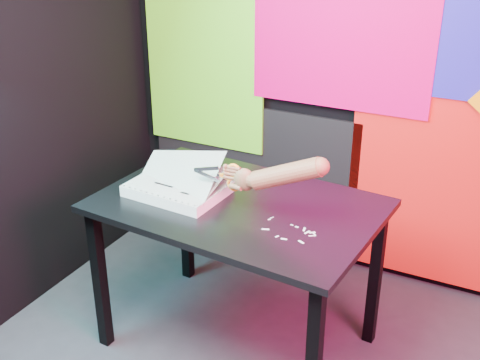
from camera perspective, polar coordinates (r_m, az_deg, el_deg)
The scene contains 7 objects.
room at distance 1.72m, azimuth 2.37°, elevation 5.18°, with size 3.01×3.01×2.71m.
backdrop at distance 3.16m, azimuth 14.54°, elevation 6.07°, with size 2.88×0.05×2.08m.
work_table at distance 2.64m, azimuth -0.19°, elevation -3.91°, with size 1.25×0.88×0.75m.
printout_stack at distance 2.68m, azimuth -5.93°, elevation -0.76°, with size 0.43×0.33×0.22m.
scissors at distance 2.48m, azimuth -0.90°, elevation 0.30°, with size 0.22×0.02×0.12m.
hand_forearm at distance 2.38m, azimuth 3.74°, elevation 0.51°, with size 0.44×0.09×0.20m.
paper_clippings at distance 2.38m, azimuth 5.20°, elevation -4.97°, with size 0.22×0.15×0.00m.
Camera 1 is at (0.67, -1.48, 1.93)m, focal length 45.00 mm.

